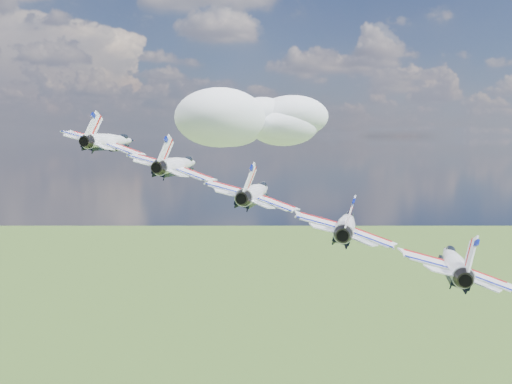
{
  "coord_description": "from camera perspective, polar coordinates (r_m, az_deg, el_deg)",
  "views": [
    {
      "loc": [
        -8.72,
        -74.78,
        156.43
      ],
      "look_at": [
        7.29,
        -6.87,
        149.6
      ],
      "focal_mm": 40.0,
      "sensor_mm": 36.0,
      "label": 1
    }
  ],
  "objects": [
    {
      "name": "jet_4",
      "position": [
        63.12,
        19.15,
        -6.62
      ],
      "size": [
        17.63,
        19.73,
        7.74
      ],
      "primitive_type": null,
      "rotation": [
        0.0,
        0.29,
        -0.44
      ],
      "color": "white"
    },
    {
      "name": "cloud_far",
      "position": [
        269.37,
        -0.42,
        6.88
      ],
      "size": [
        62.89,
        49.42,
        24.71
      ],
      "primitive_type": "ellipsoid",
      "color": "white"
    },
    {
      "name": "jet_1",
      "position": [
        76.33,
        -7.75,
        2.73
      ],
      "size": [
        17.63,
        19.73,
        7.74
      ],
      "primitive_type": null,
      "rotation": [
        0.0,
        0.29,
        -0.44
      ],
      "color": "silver"
    },
    {
      "name": "jet_2",
      "position": [
        70.11,
        0.0,
        0.0
      ],
      "size": [
        17.63,
        19.73,
        7.74
      ],
      "primitive_type": null,
      "rotation": [
        0.0,
        0.29,
        -0.44
      ],
      "color": "white"
    },
    {
      "name": "jet_0",
      "position": [
        83.87,
        -14.25,
        4.98
      ],
      "size": [
        17.63,
        19.73,
        7.74
      ],
      "primitive_type": null,
      "rotation": [
        0.0,
        0.29,
        -0.44
      ],
      "color": "silver"
    },
    {
      "name": "jet_3",
      "position": [
        65.58,
        9.04,
        -3.18
      ],
      "size": [
        17.63,
        19.73,
        7.74
      ],
      "primitive_type": null,
      "rotation": [
        0.0,
        0.29,
        -0.44
      ],
      "color": "white"
    }
  ]
}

